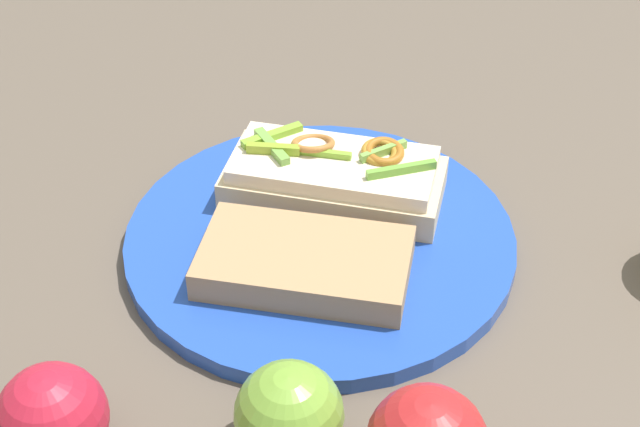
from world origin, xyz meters
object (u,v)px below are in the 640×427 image
at_px(apple_1, 289,415).
at_px(apple_2, 52,418).
at_px(sandwich, 334,177).
at_px(bread_slice_side, 305,262).
at_px(plate, 320,240).

bearing_deg(apple_1, apple_2, -108.00).
distance_m(sandwich, bread_slice_side, 0.10).
height_order(plate, apple_2, apple_2).
xyz_separation_m(sandwich, apple_1, (0.22, -0.11, 0.00)).
bearing_deg(sandwich, plate, -90.26).
relative_size(plate, bread_slice_side, 1.99).
bearing_deg(apple_2, bread_slice_side, 116.08).
height_order(plate, sandwich, sandwich).
xyz_separation_m(plate, sandwich, (-0.04, 0.03, 0.03)).
distance_m(bread_slice_side, apple_1, 0.15).
distance_m(plate, apple_1, 0.20).
distance_m(sandwich, apple_2, 0.30).
bearing_deg(apple_1, bread_slice_side, 158.04).
bearing_deg(sandwich, bread_slice_side, -90.13).
bearing_deg(bread_slice_side, plate, 87.69).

